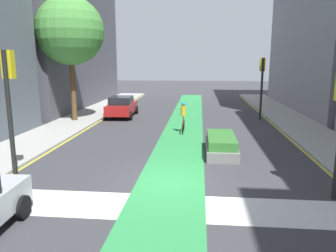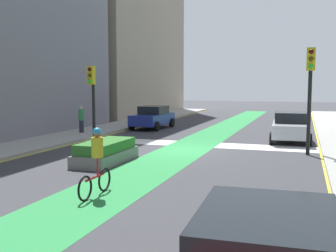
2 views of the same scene
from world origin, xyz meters
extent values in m
plane|color=#38383D|center=(0.00, 0.00, 0.00)|extent=(120.00, 120.00, 0.00)
cube|color=#2D8C47|center=(0.06, 0.00, 0.00)|extent=(2.40, 60.00, 0.01)
cube|color=silver|center=(0.00, -2.00, 0.00)|extent=(12.00, 1.80, 0.01)
cube|color=yellow|center=(-6.00, 0.00, 0.01)|extent=(0.16, 60.00, 0.01)
cube|color=#9E9E99|center=(7.50, 0.00, 0.07)|extent=(3.00, 60.00, 0.15)
cube|color=yellow|center=(6.00, 0.00, 0.01)|extent=(0.16, 60.00, 0.01)
cube|color=tan|center=(12.81, -20.70, 10.40)|extent=(7.62, 18.60, 20.80)
cylinder|color=black|center=(5.23, -0.90, 2.00)|extent=(0.16, 0.16, 3.99)
cube|color=gold|center=(5.23, -0.70, 3.52)|extent=(0.35, 0.28, 0.95)
sphere|color=#3F0A0A|center=(5.23, -0.56, 3.82)|extent=(0.20, 0.20, 0.20)
sphere|color=#4C380C|center=(5.23, -0.56, 3.52)|extent=(0.20, 0.20, 0.20)
sphere|color=#26D833|center=(5.23, -0.56, 3.22)|extent=(0.20, 0.20, 0.20)
cylinder|color=black|center=(-5.41, -0.48, 2.28)|extent=(0.16, 0.16, 4.56)
cube|color=gold|center=(-5.41, -0.28, 4.09)|extent=(0.35, 0.28, 0.95)
sphere|color=#3F0A0A|center=(-5.41, -0.14, 4.39)|extent=(0.20, 0.20, 0.20)
sphere|color=#4C380C|center=(-5.41, -0.14, 4.09)|extent=(0.20, 0.20, 0.20)
sphere|color=#26D833|center=(-5.41, -0.14, 3.79)|extent=(0.20, 0.20, 0.20)
cube|color=navy|center=(4.79, -8.34, 0.67)|extent=(1.93, 4.25, 0.70)
cube|color=black|center=(4.79, -8.53, 1.29)|extent=(1.66, 2.05, 0.55)
cylinder|color=black|center=(3.94, -6.84, 0.32)|extent=(0.24, 0.65, 0.64)
cylinder|color=black|center=(5.74, -6.89, 0.32)|extent=(0.24, 0.65, 0.64)
cylinder|color=black|center=(3.85, -9.78, 0.32)|extent=(0.24, 0.65, 0.64)
cylinder|color=black|center=(5.65, -9.83, 0.32)|extent=(0.24, 0.65, 0.64)
cube|color=black|center=(-4.87, 13.12, 1.29)|extent=(1.70, 2.08, 0.55)
cube|color=#B2B7BF|center=(-4.54, -4.55, 0.67)|extent=(1.96, 4.27, 0.70)
cube|color=black|center=(-4.53, -4.75, 1.29)|extent=(1.68, 2.06, 0.55)
cylinder|color=black|center=(-5.50, -3.12, 0.32)|extent=(0.24, 0.65, 0.64)
cylinder|color=black|center=(-3.70, -3.05, 0.32)|extent=(0.24, 0.65, 0.64)
cylinder|color=black|center=(-5.38, -6.05, 0.32)|extent=(0.24, 0.65, 0.64)
cylinder|color=black|center=(-3.59, -5.98, 0.32)|extent=(0.24, 0.65, 0.64)
torus|color=black|center=(0.09, 8.78, 0.34)|extent=(0.07, 0.68, 0.68)
torus|color=black|center=(0.08, 7.73, 0.34)|extent=(0.07, 0.68, 0.68)
cylinder|color=red|center=(0.09, 8.25, 0.52)|extent=(0.07, 0.95, 0.06)
cylinder|color=red|center=(0.09, 8.10, 0.79)|extent=(0.05, 0.05, 0.50)
cylinder|color=gold|center=(0.09, 8.10, 1.31)|extent=(0.32, 0.32, 0.55)
sphere|color=#8C6647|center=(0.09, 8.10, 1.70)|extent=(0.22, 0.22, 0.22)
sphere|color=#268CCC|center=(0.09, 8.10, 1.74)|extent=(0.23, 0.23, 0.23)
cylinder|color=#262638|center=(7.56, -3.51, 0.52)|extent=(0.28, 0.28, 0.74)
cylinder|color=#338C4C|center=(7.56, -3.51, 1.23)|extent=(0.34, 0.34, 0.66)
sphere|color=beige|center=(7.56, -3.51, 1.66)|extent=(0.22, 0.22, 0.22)
cube|color=slate|center=(2.06, 3.87, 0.23)|extent=(1.37, 3.24, 0.45)
cube|color=#33722D|center=(2.06, 3.87, 0.65)|extent=(1.23, 2.92, 0.40)
camera|label=1|loc=(1.02, -10.78, 4.20)|focal=34.65mm
camera|label=2|loc=(-5.20, 17.66, 2.98)|focal=42.83mm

